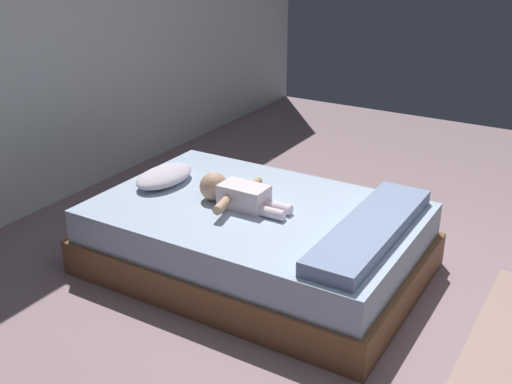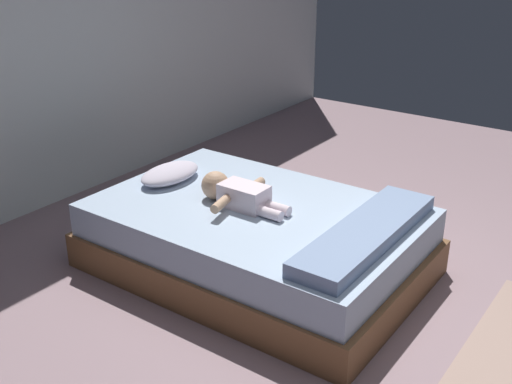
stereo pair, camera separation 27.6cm
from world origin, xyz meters
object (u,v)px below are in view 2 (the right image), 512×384
object	(u,v)px
bed	(256,239)
toothbrush	(256,188)
baby	(235,193)
pillow	(170,173)

from	to	relation	value
bed	toothbrush	bearing A→B (deg)	35.22
baby	toothbrush	distance (m)	0.28
bed	baby	distance (m)	0.32
baby	bed	bearing A→B (deg)	-72.42
toothbrush	baby	bearing A→B (deg)	-172.09
bed	pillow	xyz separation A→B (m)	(0.01, 0.72, 0.27)
pillow	toothbrush	xyz separation A→B (m)	(0.22, -0.55, -0.04)
pillow	baby	world-z (taller)	baby
pillow	baby	size ratio (longest dim) A/B	0.77
baby	toothbrush	bearing A→B (deg)	7.91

